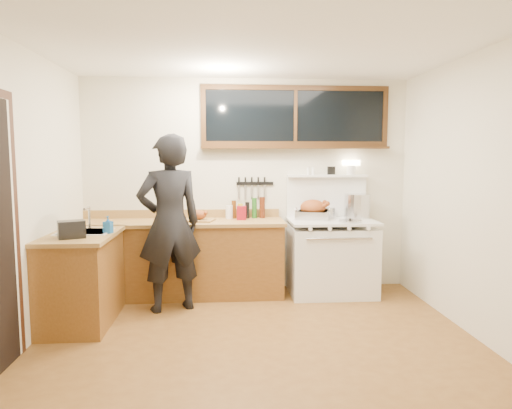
{
  "coord_description": "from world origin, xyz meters",
  "views": [
    {
      "loc": [
        -0.29,
        -3.91,
        1.65
      ],
      "look_at": [
        0.05,
        0.85,
        1.15
      ],
      "focal_mm": 32.0,
      "sensor_mm": 36.0,
      "label": 1
    }
  ],
  "objects": [
    {
      "name": "counter_left",
      "position": [
        -1.7,
        0.62,
        0.45
      ],
      "size": [
        0.64,
        1.09,
        0.9
      ],
      "color": "brown",
      "rests_on": "ground"
    },
    {
      "name": "cutting_board",
      "position": [
        -0.59,
        1.41,
        0.95
      ],
      "size": [
        0.41,
        0.34,
        0.13
      ],
      "color": "olive",
      "rests_on": "counter_back"
    },
    {
      "name": "man",
      "position": [
        -0.87,
        0.95,
        0.94
      ],
      "size": [
        0.81,
        0.67,
        1.89
      ],
      "color": "black",
      "rests_on": "ground"
    },
    {
      "name": "ground_plane",
      "position": [
        0.0,
        0.0,
        -0.01
      ],
      "size": [
        4.0,
        3.5,
        0.02
      ],
      "primitive_type": "cube",
      "color": "brown"
    },
    {
      "name": "toaster",
      "position": [
        -1.7,
        0.37,
        0.98
      ],
      "size": [
        0.28,
        0.24,
        0.16
      ],
      "color": "black",
      "rests_on": "counter_left"
    },
    {
      "name": "counter_back",
      "position": [
        -0.8,
        1.45,
        0.45
      ],
      "size": [
        2.44,
        0.64,
        1.0
      ],
      "color": "brown",
      "rests_on": "ground"
    },
    {
      "name": "soap_bottle",
      "position": [
        -1.43,
        0.63,
        0.99
      ],
      "size": [
        0.09,
        0.09,
        0.17
      ],
      "color": "#2161A5",
      "rests_on": "counter_left"
    },
    {
      "name": "bottle_cluster",
      "position": [
        0.03,
        1.63,
        1.01
      ],
      "size": [
        0.41,
        0.07,
        0.26
      ],
      "color": "black",
      "rests_on": "counter_back"
    },
    {
      "name": "knife_strip",
      "position": [
        0.08,
        1.73,
        1.31
      ],
      "size": [
        0.46,
        0.03,
        0.28
      ],
      "color": "black",
      "rests_on": "room_shell"
    },
    {
      "name": "back_window",
      "position": [
        0.6,
        1.72,
        2.06
      ],
      "size": [
        2.32,
        0.13,
        0.77
      ],
      "color": "black",
      "rests_on": "room_shell"
    },
    {
      "name": "roast_turkey",
      "position": [
        0.79,
        1.48,
        1.0
      ],
      "size": [
        0.46,
        0.4,
        0.24
      ],
      "color": "silver",
      "rests_on": "vintage_stove"
    },
    {
      "name": "room_shell",
      "position": [
        0.0,
        0.0,
        1.65
      ],
      "size": [
        4.1,
        3.6,
        2.65
      ],
      "color": "beige",
      "rests_on": "ground"
    },
    {
      "name": "pot_lid",
      "position": [
        1.17,
        1.22,
        0.91
      ],
      "size": [
        0.31,
        0.31,
        0.04
      ],
      "color": "silver",
      "rests_on": "vintage_stove"
    },
    {
      "name": "pitcher",
      "position": [
        -0.22,
        1.59,
        0.98
      ],
      "size": [
        0.11,
        0.11,
        0.16
      ],
      "color": "white",
      "rests_on": "counter_back"
    },
    {
      "name": "vintage_stove",
      "position": [
        1.0,
        1.41,
        0.47
      ],
      "size": [
        1.02,
        0.74,
        1.61
      ],
      "color": "white",
      "rests_on": "ground"
    },
    {
      "name": "coffee_tin",
      "position": [
        -0.08,
        1.49,
        0.98
      ],
      "size": [
        0.12,
        0.1,
        0.17
      ],
      "color": "maroon",
      "rests_on": "counter_back"
    },
    {
      "name": "stockpot",
      "position": [
        1.36,
        1.57,
        1.05
      ],
      "size": [
        0.39,
        0.39,
        0.29
      ],
      "color": "silver",
      "rests_on": "vintage_stove"
    },
    {
      "name": "sink_unit",
      "position": [
        -1.68,
        0.7,
        0.85
      ],
      "size": [
        0.5,
        0.45,
        0.37
      ],
      "color": "white",
      "rests_on": "counter_left"
    },
    {
      "name": "saucepan",
      "position": [
        1.01,
        1.63,
        0.96
      ],
      "size": [
        0.2,
        0.3,
        0.12
      ],
      "color": "silver",
      "rests_on": "vintage_stove"
    }
  ]
}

